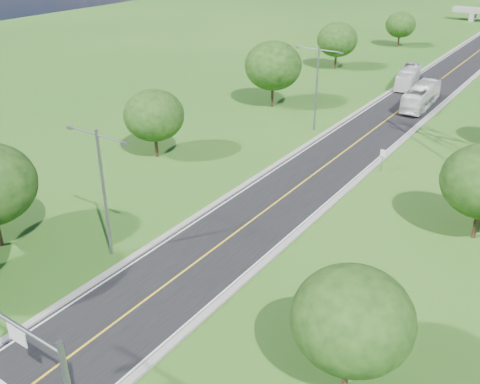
% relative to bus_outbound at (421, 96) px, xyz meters
% --- Properties ---
extents(ground, '(260.00, 260.00, 0.00)m').
position_rel_bus_outbound_xyz_m(ground, '(-1.78, -0.95, -1.59)').
color(ground, '#235919').
rests_on(ground, ground).
extents(road, '(8.00, 150.00, 0.06)m').
position_rel_bus_outbound_xyz_m(road, '(-1.78, 5.05, -1.56)').
color(road, black).
rests_on(road, ground).
extents(curb_left, '(0.50, 150.00, 0.22)m').
position_rel_bus_outbound_xyz_m(curb_left, '(-6.03, 5.05, -1.48)').
color(curb_left, gray).
rests_on(curb_left, ground).
extents(curb_right, '(0.50, 150.00, 0.22)m').
position_rel_bus_outbound_xyz_m(curb_right, '(2.47, 5.05, -1.48)').
color(curb_right, gray).
rests_on(curb_right, ground).
extents(signal_mast, '(8.54, 0.33, 7.20)m').
position_rel_bus_outbound_xyz_m(signal_mast, '(1.90, -61.95, 3.31)').
color(signal_mast, slate).
rests_on(signal_mast, ground).
extents(speed_limit_sign, '(0.55, 0.09, 2.40)m').
position_rel_bus_outbound_xyz_m(speed_limit_sign, '(3.42, -22.97, 0.01)').
color(speed_limit_sign, slate).
rests_on(speed_limit_sign, ground).
extents(streetlight_near_left, '(5.90, 0.25, 10.00)m').
position_rel_bus_outbound_xyz_m(streetlight_near_left, '(-7.78, -48.95, 4.35)').
color(streetlight_near_left, slate).
rests_on(streetlight_near_left, ground).
extents(streetlight_mid_left, '(5.90, 0.25, 10.00)m').
position_rel_bus_outbound_xyz_m(streetlight_mid_left, '(-7.78, -15.95, 4.35)').
color(streetlight_mid_left, slate).
rests_on(streetlight_mid_left, ground).
extents(tree_lb, '(6.30, 6.30, 7.33)m').
position_rel_bus_outbound_xyz_m(tree_lb, '(-17.78, -32.95, 3.05)').
color(tree_lb, black).
rests_on(tree_lb, ground).
extents(tree_lc, '(7.56, 7.56, 8.79)m').
position_rel_bus_outbound_xyz_m(tree_lc, '(-16.78, -10.95, 3.98)').
color(tree_lc, black).
rests_on(tree_lc, ground).
extents(tree_ld, '(6.72, 6.72, 7.82)m').
position_rel_bus_outbound_xyz_m(tree_ld, '(-18.78, 13.05, 3.36)').
color(tree_ld, black).
rests_on(tree_ld, ground).
extents(tree_le, '(5.88, 5.88, 6.84)m').
position_rel_bus_outbound_xyz_m(tree_le, '(-16.28, 37.05, 2.74)').
color(tree_le, black).
rests_on(tree_le, ground).
extents(tree_ra, '(6.30, 6.30, 7.33)m').
position_rel_bus_outbound_xyz_m(tree_ra, '(12.22, -50.95, 3.05)').
color(tree_ra, black).
rests_on(tree_ra, ground).
extents(bus_outbound, '(3.13, 11.12, 3.06)m').
position_rel_bus_outbound_xyz_m(bus_outbound, '(0.00, 0.00, 0.00)').
color(bus_outbound, white).
rests_on(bus_outbound, road).
extents(bus_inbound, '(4.06, 10.33, 2.81)m').
position_rel_bus_outbound_xyz_m(bus_inbound, '(-4.98, 9.38, -0.13)').
color(bus_inbound, white).
rests_on(bus_inbound, road).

